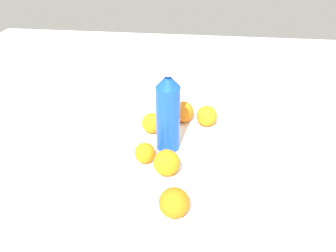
{
  "coord_description": "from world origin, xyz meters",
  "views": [
    {
      "loc": [
        0.12,
        -1.01,
        0.67
      ],
      "look_at": [
        0.01,
        -0.04,
        0.08
      ],
      "focal_mm": 38.55,
      "sensor_mm": 36.0,
      "label": 1
    }
  ],
  "objects": [
    {
      "name": "orange_4",
      "position": [
        -0.05,
        -0.13,
        0.03
      ],
      "size": [
        0.06,
        0.06,
        0.06
      ],
      "primitive_type": "sphere",
      "color": "orange",
      "rests_on": "ground_plane"
    },
    {
      "name": "orange_5",
      "position": [
        -0.06,
        0.05,
        0.04
      ],
      "size": [
        0.07,
        0.07,
        0.07
      ],
      "primitive_type": "sphere",
      "color": "orange",
      "rests_on": "ground_plane"
    },
    {
      "name": "orange_1",
      "position": [
        0.02,
        -0.18,
        0.04
      ],
      "size": [
        0.08,
        0.08,
        0.08
      ],
      "primitive_type": "sphere",
      "color": "orange",
      "rests_on": "ground_plane"
    },
    {
      "name": "orange_2",
      "position": [
        0.04,
        0.13,
        0.04
      ],
      "size": [
        0.08,
        0.08,
        0.08
      ],
      "primitive_type": "sphere",
      "color": "orange",
      "rests_on": "ground_plane"
    },
    {
      "name": "ground_plane",
      "position": [
        0.0,
        0.0,
        0.0
      ],
      "size": [
        2.4,
        2.4,
        0.0
      ],
      "primitive_type": "plane",
      "color": "silver"
    },
    {
      "name": "orange_0",
      "position": [
        0.13,
        0.12,
        0.04
      ],
      "size": [
        0.07,
        0.07,
        0.07
      ],
      "primitive_type": "sphere",
      "color": "orange",
      "rests_on": "ground_plane"
    },
    {
      "name": "orange_3",
      "position": [
        0.06,
        -0.34,
        0.04
      ],
      "size": [
        0.08,
        0.08,
        0.08
      ],
      "primitive_type": "sphere",
      "color": "orange",
      "rests_on": "ground_plane"
    },
    {
      "name": "water_bottle",
      "position": [
        0.01,
        -0.04,
        0.13
      ],
      "size": [
        0.08,
        0.08,
        0.28
      ],
      "rotation": [
        0.0,
        0.0,
        5.39
      ],
      "color": "blue",
      "rests_on": "ground_plane"
    }
  ]
}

